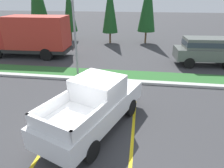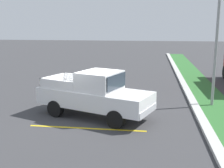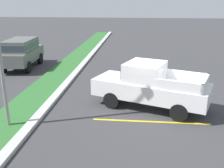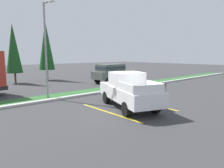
# 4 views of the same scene
# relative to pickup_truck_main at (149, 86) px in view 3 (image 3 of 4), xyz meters

# --- Properties ---
(ground_plane) EXTENTS (120.00, 120.00, 0.00)m
(ground_plane) POSITION_rel_pickup_truck_main_xyz_m (-0.03, -0.30, -1.04)
(ground_plane) COLOR #38383A
(parking_line_near) EXTENTS (0.12, 4.80, 0.01)m
(parking_line_near) POSITION_rel_pickup_truck_main_xyz_m (-1.57, -0.05, -1.04)
(parking_line_near) COLOR yellow
(parking_line_near) RESTS_ON ground
(parking_line_far) EXTENTS (0.12, 4.80, 0.01)m
(parking_line_far) POSITION_rel_pickup_truck_main_xyz_m (1.53, -0.05, -1.04)
(parking_line_far) COLOR yellow
(parking_line_far) RESTS_ON ground
(curb_strip) EXTENTS (56.00, 0.40, 0.15)m
(curb_strip) POSITION_rel_pickup_truck_main_xyz_m (-0.03, 4.70, -0.97)
(curb_strip) COLOR #B2B2AD
(curb_strip) RESTS_ON ground
(grass_median) EXTENTS (56.00, 1.80, 0.06)m
(grass_median) POSITION_rel_pickup_truck_main_xyz_m (-0.03, 5.80, -1.01)
(grass_median) COLOR #2D662D
(grass_median) RESTS_ON ground
(pickup_truck_main) EXTENTS (3.64, 5.55, 2.10)m
(pickup_truck_main) POSITION_rel_pickup_truck_main_xyz_m (0.00, 0.00, 0.00)
(pickup_truck_main) COLOR black
(pickup_truck_main) RESTS_ON ground
(suv_distant) EXTENTS (4.71, 2.19, 2.10)m
(suv_distant) POSITION_rel_pickup_truck_main_xyz_m (6.52, 8.89, 0.20)
(suv_distant) COLOR black
(suv_distant) RESTS_ON ground
(street_light) EXTENTS (0.24, 1.49, 6.66)m
(street_light) POSITION_rel_pickup_truck_main_xyz_m (-2.50, 5.44, 2.84)
(street_light) COLOR gray
(street_light) RESTS_ON ground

